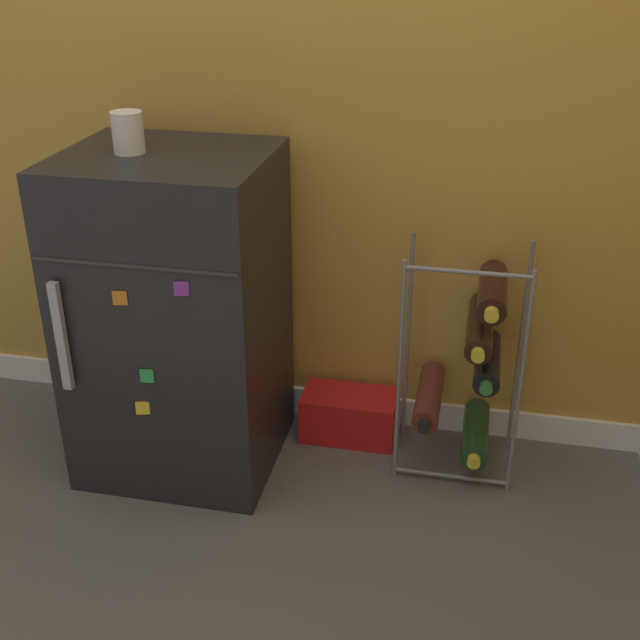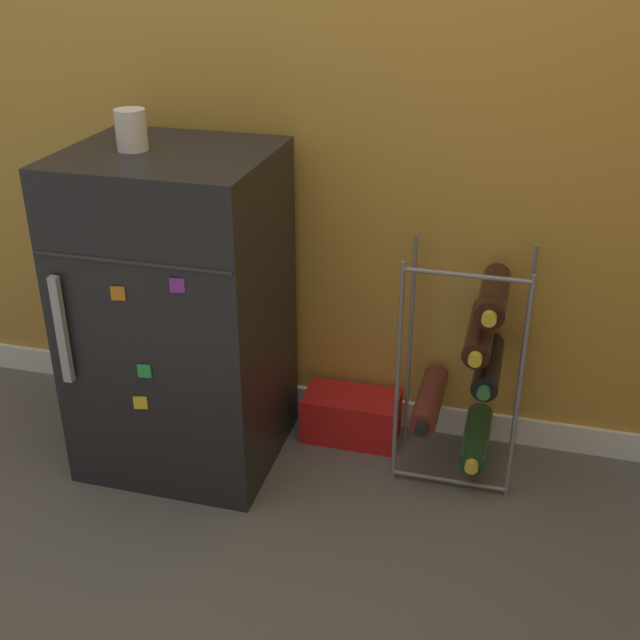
% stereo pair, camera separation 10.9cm
% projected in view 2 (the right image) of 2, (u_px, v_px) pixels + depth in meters
% --- Properties ---
extents(ground_plane, '(14.00, 14.00, 0.00)m').
position_uv_depth(ground_plane, '(330.00, 555.00, 2.04)').
color(ground_plane, '#56544F').
extents(wall_back, '(6.65, 0.07, 2.50)m').
position_uv_depth(wall_back, '(397.00, 10.00, 2.06)').
color(wall_back, '#BC8C38').
rests_on(wall_back, ground_plane).
extents(mini_fridge, '(0.54, 0.51, 0.92)m').
position_uv_depth(mini_fridge, '(180.00, 313.00, 2.25)').
color(mini_fridge, black).
rests_on(mini_fridge, ground_plane).
extents(wine_rack, '(0.33, 0.32, 0.67)m').
position_uv_depth(wine_rack, '(472.00, 368.00, 2.21)').
color(wine_rack, slate).
rests_on(wine_rack, ground_plane).
extents(soda_box, '(0.29, 0.16, 0.15)m').
position_uv_depth(soda_box, '(351.00, 416.00, 2.48)').
color(soda_box, red).
rests_on(soda_box, ground_plane).
extents(fridge_top_cup, '(0.08, 0.08, 0.10)m').
position_uv_depth(fridge_top_cup, '(131.00, 130.00, 2.03)').
color(fridge_top_cup, silver).
rests_on(fridge_top_cup, mini_fridge).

